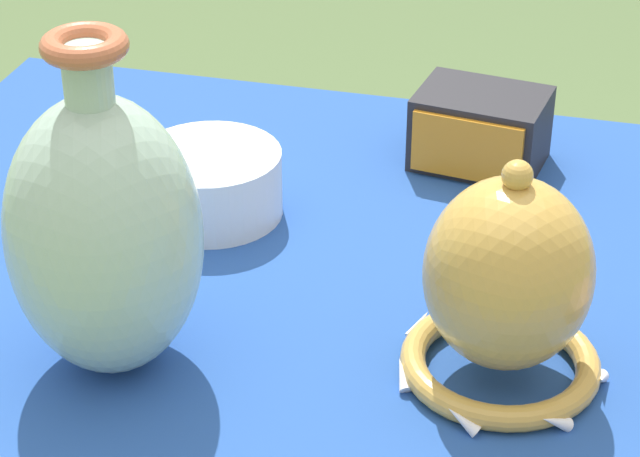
# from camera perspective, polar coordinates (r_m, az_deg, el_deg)

# --- Properties ---
(display_table) EXTENTS (1.05, 0.76, 0.72)m
(display_table) POSITION_cam_1_polar(r_m,az_deg,el_deg) (1.25, 1.22, -4.73)
(display_table) COLOR brown
(display_table) RESTS_ON ground_plane
(vase_tall_bulbous) EXTENTS (0.16, 0.16, 0.30)m
(vase_tall_bulbous) POSITION_cam_1_polar(r_m,az_deg,el_deg) (1.03, -9.84, -0.23)
(vase_tall_bulbous) COLOR #A8CCB7
(vase_tall_bulbous) RESTS_ON display_table
(vase_dome_bell) EXTENTS (0.18, 0.19, 0.21)m
(vase_dome_bell) POSITION_cam_1_polar(r_m,az_deg,el_deg) (1.04, 8.54, -2.74)
(vase_dome_bell) COLOR gold
(vase_dome_bell) RESTS_ON display_table
(mosaic_tile_box) EXTENTS (0.15, 0.12, 0.08)m
(mosaic_tile_box) POSITION_cam_1_polar(r_m,az_deg,el_deg) (1.39, 7.33, 4.51)
(mosaic_tile_box) COLOR #232328
(mosaic_tile_box) RESTS_ON display_table
(pot_squat_porcelain) EXTENTS (0.15, 0.15, 0.07)m
(pot_squat_porcelain) POSITION_cam_1_polar(r_m,az_deg,el_deg) (1.29, -5.02, 2.08)
(pot_squat_porcelain) COLOR white
(pot_squat_porcelain) RESTS_ON display_table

